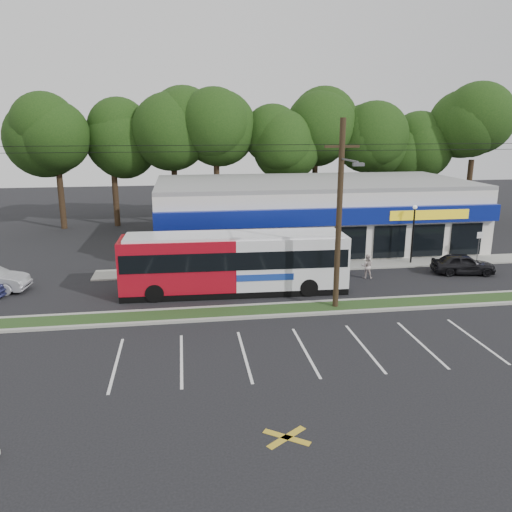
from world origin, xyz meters
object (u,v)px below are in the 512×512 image
object	(u,v)px
metrobus	(235,261)
pedestrian_b	(367,266)
utility_pole	(337,210)
sign_post	(479,241)
lamp_post	(413,227)
car_dark	(463,264)
pedestrian_a	(298,263)

from	to	relation	value
metrobus	pedestrian_b	size ratio (longest dim) A/B	8.36
utility_pole	metrobus	xyz separation A→B (m)	(-4.94, 3.57, -3.54)
sign_post	metrobus	size ratio (longest dim) A/B	0.17
lamp_post	car_dark	size ratio (longest dim) A/B	1.05
sign_post	metrobus	bearing A→B (deg)	-167.31
car_dark	utility_pole	bearing A→B (deg)	125.42
lamp_post	pedestrian_b	world-z (taller)	lamp_post
utility_pole	car_dark	xyz separation A→B (m)	(10.51, 5.06, -4.72)
utility_pole	pedestrian_a	xyz separation A→B (m)	(-0.55, 5.90, -4.48)
sign_post	car_dark	distance (m)	3.81
pedestrian_b	sign_post	bearing A→B (deg)	-146.61
lamp_post	pedestrian_b	bearing A→B (deg)	-147.29
lamp_post	pedestrian_a	size ratio (longest dim) A/B	2.27
metrobus	pedestrian_b	distance (m)	8.94
sign_post	pedestrian_b	xyz separation A→B (m)	(-9.36, -2.57, -0.76)
pedestrian_b	pedestrian_a	bearing A→B (deg)	7.26
utility_pole	lamp_post	world-z (taller)	utility_pole
metrobus	lamp_post	bearing A→B (deg)	19.95
pedestrian_a	metrobus	bearing A→B (deg)	-8.66
utility_pole	pedestrian_b	distance (m)	7.85
utility_pole	pedestrian_b	size ratio (longest dim) A/B	31.51
utility_pole	metrobus	distance (m)	7.04
utility_pole	lamp_post	distance (m)	11.67
utility_pole	lamp_post	bearing A→B (deg)	43.95
car_dark	sign_post	bearing A→B (deg)	-36.02
utility_pole	sign_post	xyz separation A→B (m)	(13.17, 7.65, -3.86)
pedestrian_a	pedestrian_b	world-z (taller)	pedestrian_a
lamp_post	metrobus	distance (m)	13.81
car_dark	pedestrian_a	size ratio (longest dim) A/B	2.16
car_dark	pedestrian_b	xyz separation A→B (m)	(-6.70, 0.02, 0.10)
utility_pole	pedestrian_a	world-z (taller)	utility_pole
utility_pole	metrobus	world-z (taller)	utility_pole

